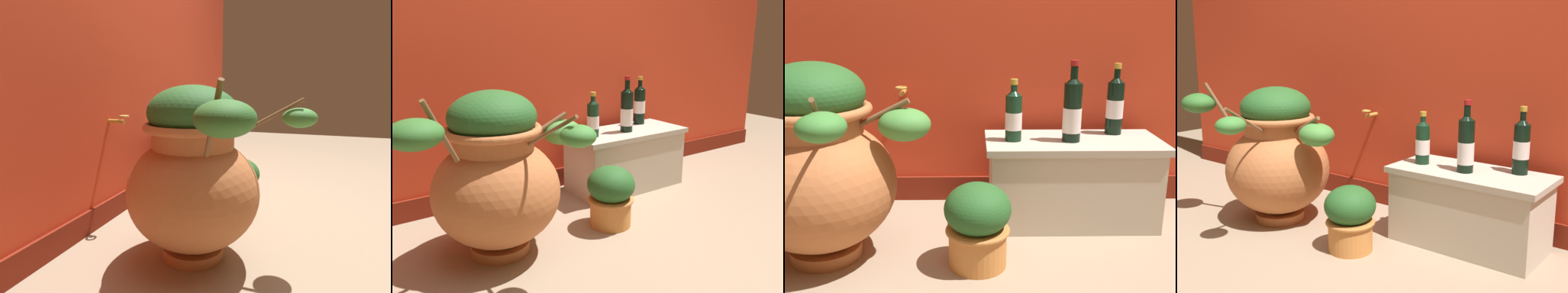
# 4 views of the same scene
# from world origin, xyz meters

# --- Properties ---
(ground_plane) EXTENTS (7.00, 7.00, 0.00)m
(ground_plane) POSITION_xyz_m (0.00, 0.00, 0.00)
(ground_plane) COLOR gray
(terracotta_urn) EXTENTS (0.92, 0.80, 0.80)m
(terracotta_urn) POSITION_xyz_m (-0.55, 0.50, 0.39)
(terracotta_urn) COLOR #B26638
(terracotta_urn) RESTS_ON ground_plane
(stone_ledge) EXTENTS (0.79, 0.37, 0.39)m
(stone_ledge) POSITION_xyz_m (0.50, 0.83, 0.21)
(stone_ledge) COLOR beige
(stone_ledge) RESTS_ON ground_plane
(wine_bottle_left) EXTENTS (0.07, 0.07, 0.28)m
(wine_bottle_left) POSITION_xyz_m (0.22, 0.82, 0.51)
(wine_bottle_left) COLOR black
(wine_bottle_left) RESTS_ON stone_ledge
(wine_bottle_middle) EXTENTS (0.08, 0.08, 0.33)m
(wine_bottle_middle) POSITION_xyz_m (0.71, 0.94, 0.54)
(wine_bottle_middle) COLOR black
(wine_bottle_middle) RESTS_ON stone_ledge
(wine_bottle_right) EXTENTS (0.08, 0.08, 0.36)m
(wine_bottle_right) POSITION_xyz_m (0.48, 0.81, 0.54)
(wine_bottle_right) COLOR black
(wine_bottle_right) RESTS_ON stone_ledge
(potted_shrub) EXTENTS (0.25, 0.26, 0.33)m
(potted_shrub) POSITION_xyz_m (0.06, 0.42, 0.17)
(potted_shrub) COLOR #CC7F3D
(potted_shrub) RESTS_ON ground_plane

